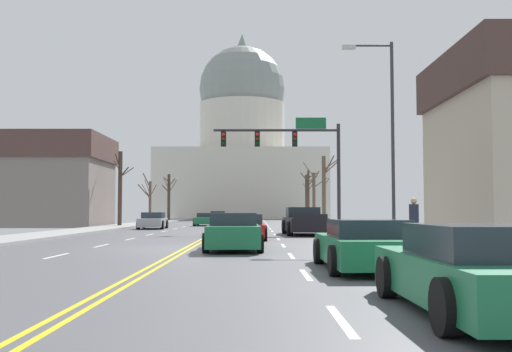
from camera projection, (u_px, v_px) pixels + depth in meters
ground at (184, 248)px, 21.04m from camera, size 20.00×180.00×0.20m
signal_gantry at (291, 149)px, 37.10m from camera, size 7.91×0.41×7.01m
street_lamp_right at (384, 123)px, 25.06m from camera, size 2.16×0.24×8.34m
capitol_building at (240, 149)px, 104.18m from camera, size 28.27×20.68×32.57m
pickup_truck_near_00 at (302, 222)px, 33.26m from camera, size 2.36×5.50×1.54m
sedan_near_01 at (243, 228)px, 27.43m from camera, size 2.04×4.22×1.18m
sedan_near_02 at (231, 233)px, 20.38m from camera, size 2.05×4.66×1.27m
sedan_near_03 at (363, 246)px, 13.70m from camera, size 2.07×4.63×1.15m
sedan_near_04 at (479, 271)px, 7.82m from camera, size 2.09×4.65×1.18m
sedan_oncoming_00 at (150, 221)px, 43.76m from camera, size 2.05×4.48×1.21m
sedan_oncoming_01 at (204, 220)px, 52.83m from camera, size 2.07×4.31×1.12m
sedan_oncoming_02 at (215, 217)px, 65.74m from camera, size 2.05×4.73×1.27m
flank_building_00 at (36, 180)px, 49.70m from camera, size 11.17×9.09×7.58m
bare_tree_00 at (311, 196)px, 61.37m from camera, size 2.69×1.52×6.10m
bare_tree_01 at (118, 187)px, 48.85m from camera, size 1.58×2.29×6.07m
bare_tree_02 at (322, 188)px, 53.16m from camera, size 1.45×1.44×6.10m
bare_tree_03 at (166, 196)px, 75.31m from camera, size 1.88×2.08×5.80m
bare_tree_04 at (304, 196)px, 65.36m from camera, size 1.34×2.31×5.81m
bare_tree_05 at (147, 199)px, 62.33m from camera, size 1.85×2.29×5.10m
bare_tree_06 at (306, 194)px, 70.63m from camera, size 1.95×0.69×5.90m
pedestrian_00 at (411, 219)px, 21.15m from camera, size 0.35×0.34×1.66m
bicycle_parked at (401, 233)px, 22.78m from camera, size 0.12×1.77×0.85m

